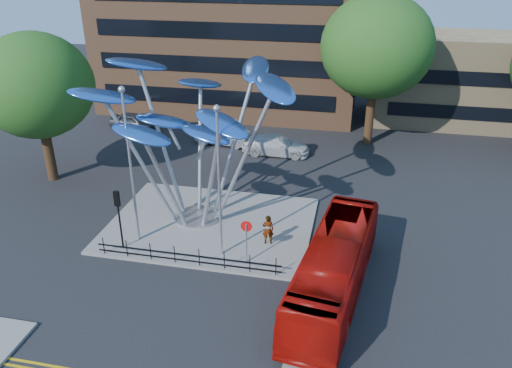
% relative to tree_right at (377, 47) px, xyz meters
% --- Properties ---
extents(ground, '(120.00, 120.00, 0.00)m').
position_rel_tree_right_xyz_m(ground, '(-8.00, -22.00, -8.04)').
color(ground, black).
rests_on(ground, ground).
extents(traffic_island, '(12.00, 9.00, 0.15)m').
position_rel_tree_right_xyz_m(traffic_island, '(-9.00, -16.00, -7.96)').
color(traffic_island, slate).
rests_on(traffic_island, ground).
extents(low_building_near, '(15.00, 8.00, 8.00)m').
position_rel_tree_right_xyz_m(low_building_near, '(8.00, 8.00, -4.04)').
color(low_building_near, tan).
rests_on(low_building_near, ground).
extents(tree_right, '(8.80, 8.80, 12.11)m').
position_rel_tree_right_xyz_m(tree_right, '(0.00, 0.00, 0.00)').
color(tree_right, black).
rests_on(tree_right, ground).
extents(tree_left, '(7.60, 7.60, 10.32)m').
position_rel_tree_right_xyz_m(tree_left, '(-22.00, -12.00, -1.24)').
color(tree_left, black).
rests_on(tree_left, ground).
extents(leaf_sculpture, '(12.72, 9.54, 9.51)m').
position_rel_tree_right_xyz_m(leaf_sculpture, '(-10.07, -15.32, -1.16)').
color(leaf_sculpture, '#9EA0A5').
rests_on(leaf_sculpture, traffic_island).
extents(street_lamp_left, '(0.36, 0.36, 8.80)m').
position_rel_tree_right_xyz_m(street_lamp_left, '(-12.50, -18.50, -2.68)').
color(street_lamp_left, '#9EA0A5').
rests_on(street_lamp_left, traffic_island).
extents(street_lamp_right, '(0.36, 0.36, 8.30)m').
position_rel_tree_right_xyz_m(street_lamp_right, '(-7.50, -19.00, -2.94)').
color(street_lamp_right, '#9EA0A5').
rests_on(street_lamp_right, traffic_island).
extents(traffic_light_island, '(0.28, 0.18, 3.42)m').
position_rel_tree_right_xyz_m(traffic_light_island, '(-13.00, -19.50, -5.42)').
color(traffic_light_island, black).
rests_on(traffic_light_island, traffic_island).
extents(no_entry_sign_island, '(0.60, 0.10, 2.45)m').
position_rel_tree_right_xyz_m(no_entry_sign_island, '(-6.00, -19.48, -6.22)').
color(no_entry_sign_island, '#9EA0A5').
rests_on(no_entry_sign_island, traffic_island).
extents(pedestrian_railing_front, '(10.00, 0.06, 1.00)m').
position_rel_tree_right_xyz_m(pedestrian_railing_front, '(-9.00, -20.30, -7.48)').
color(pedestrian_railing_front, black).
rests_on(pedestrian_railing_front, traffic_island).
extents(red_bus, '(4.03, 11.01, 3.00)m').
position_rel_tree_right_xyz_m(red_bus, '(-1.40, -21.05, -6.54)').
color(red_bus, '#A60C07').
rests_on(red_bus, ground).
extents(pedestrian, '(0.71, 0.53, 1.75)m').
position_rel_tree_right_xyz_m(pedestrian, '(-5.25, -17.45, -7.01)').
color(pedestrian, gray).
rests_on(pedestrian, traffic_island).
extents(parked_car_left, '(4.62, 2.20, 1.52)m').
position_rel_tree_right_xyz_m(parked_car_left, '(-20.82, -0.77, -7.27)').
color(parked_car_left, '#404348').
rests_on(parked_car_left, ground).
extents(parked_car_mid, '(4.96, 2.23, 1.58)m').
position_rel_tree_right_xyz_m(parked_car_mid, '(-11.78, -2.77, -7.25)').
color(parked_car_mid, '#B1B3B9').
rests_on(parked_car_mid, ground).
extents(parked_car_right, '(5.40, 2.25, 1.56)m').
position_rel_tree_right_xyz_m(parked_car_right, '(-7.16, -4.00, -7.26)').
color(parked_car_right, silver).
rests_on(parked_car_right, ground).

